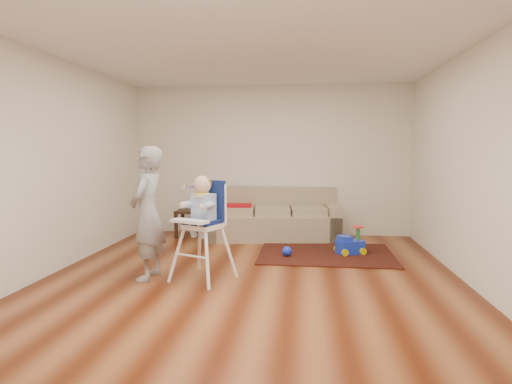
# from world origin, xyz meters

# --- Properties ---
(ground) EXTENTS (5.50, 5.50, 0.00)m
(ground) POSITION_xyz_m (0.00, 0.00, 0.00)
(ground) COLOR #4C1906
(ground) RESTS_ON ground
(room_envelope) EXTENTS (5.04, 5.52, 2.72)m
(room_envelope) POSITION_xyz_m (0.00, 0.53, 1.88)
(room_envelope) COLOR #EBE8CE
(room_envelope) RESTS_ON ground
(sofa) EXTENTS (2.36, 1.15, 0.88)m
(sofa) POSITION_xyz_m (0.06, 2.30, 0.44)
(sofa) COLOR tan
(sofa) RESTS_ON ground
(side_table) EXTENTS (0.48, 0.48, 0.48)m
(side_table) POSITION_xyz_m (-1.39, 2.30, 0.24)
(side_table) COLOR black
(side_table) RESTS_ON ground
(area_rug) EXTENTS (1.96, 1.47, 0.02)m
(area_rug) POSITION_xyz_m (0.95, 1.25, 0.01)
(area_rug) COLOR black
(area_rug) RESTS_ON ground
(ride_on_toy) EXTENTS (0.45, 0.39, 0.41)m
(ride_on_toy) POSITION_xyz_m (1.30, 1.27, 0.22)
(ride_on_toy) COLOR #1834DA
(ride_on_toy) RESTS_ON area_rug
(toy_ball) EXTENTS (0.14, 0.14, 0.14)m
(toy_ball) POSITION_xyz_m (0.38, 1.01, 0.09)
(toy_ball) COLOR #1834DA
(toy_ball) RESTS_ON area_rug
(high_chair) EXTENTS (0.76, 0.76, 1.25)m
(high_chair) POSITION_xyz_m (-0.57, -0.18, 0.60)
(high_chair) COLOR white
(high_chair) RESTS_ON ground
(adult) EXTENTS (0.40, 0.59, 1.58)m
(adult) POSITION_xyz_m (-1.23, -0.21, 0.79)
(adult) COLOR #98989A
(adult) RESTS_ON ground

